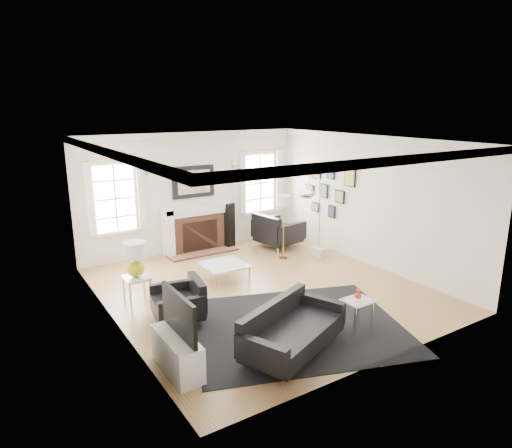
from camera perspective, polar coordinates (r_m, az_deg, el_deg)
floor at (r=8.78m, az=0.78°, el=-8.11°), size 6.00×6.00×0.00m
back_wall at (r=10.91m, az=-7.88°, el=3.99°), size 5.50×0.04×2.80m
front_wall at (r=6.16m, az=16.37°, el=-4.93°), size 5.50×0.04×2.80m
left_wall at (r=7.25m, az=-17.67°, el=-2.06°), size 0.04×6.00×2.80m
right_wall at (r=10.08m, az=14.02°, el=2.79°), size 0.04×6.00×2.80m
ceiling at (r=8.11m, az=0.85°, el=10.43°), size 5.50×6.00×0.02m
crown_molding at (r=8.12m, az=0.85°, el=10.01°), size 5.50×6.00×0.12m
fireplace at (r=10.92m, az=-7.26°, el=-0.61°), size 1.70×0.69×1.11m
mantel_mirror at (r=10.83m, az=-7.83°, el=5.25°), size 1.05×0.07×0.75m
window_left at (r=10.24m, az=-17.21°, el=3.09°), size 1.24×0.15×1.62m
window_right at (r=11.73m, az=0.47°, el=5.17°), size 1.24×0.15×1.62m
gallery_wall at (r=10.94m, az=9.04°, el=4.68°), size 0.04×1.73×1.29m
tv_unit at (r=6.25m, az=-9.80°, el=-15.02°), size 0.35×1.00×1.09m
area_rug at (r=7.42m, az=5.00°, el=-12.62°), size 4.00×3.67×0.01m
sofa at (r=6.62m, az=4.26°, el=-13.21°), size 1.91×1.40×0.57m
armchair_left at (r=7.53m, az=-9.38°, el=-9.69°), size 0.90×0.98×0.58m
armchair_right at (r=11.15m, az=2.55°, el=-0.99°), size 1.07×1.16×0.70m
coffee_table at (r=9.04m, az=-4.05°, el=-5.21°), size 0.81×0.81×0.36m
side_table_left at (r=8.32m, az=-14.67°, el=-7.05°), size 0.45×0.45×0.49m
nesting_table at (r=7.35m, az=12.56°, el=-10.04°), size 0.44×0.37×0.49m
gourd_lamp at (r=8.16m, az=-14.89°, el=-4.01°), size 0.40×0.40×0.63m
orange_vase at (r=7.26m, az=12.65°, el=-8.56°), size 0.11×0.11×0.17m
arc_floor_lamp at (r=9.59m, az=7.21°, el=1.41°), size 1.59×1.47×2.25m
stick_floor_lamp at (r=10.09m, az=3.51°, el=2.49°), size 0.30×0.30×1.47m
speaker_tower at (r=11.13m, az=-3.42°, el=-0.16°), size 0.27×0.27×1.11m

